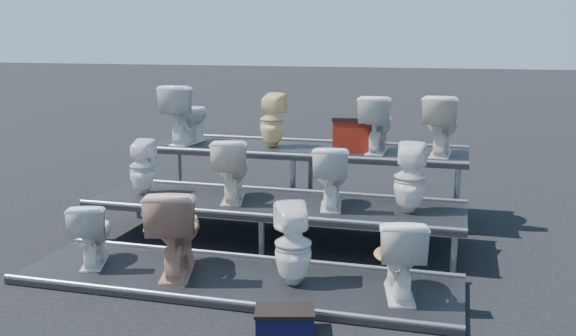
% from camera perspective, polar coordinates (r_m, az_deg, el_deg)
% --- Properties ---
extents(ground, '(80.00, 80.00, 0.00)m').
position_cam_1_polar(ground, '(7.35, -1.21, -6.56)').
color(ground, black).
rests_on(ground, ground).
extents(tier_front, '(4.20, 1.20, 0.06)m').
position_cam_1_polar(tier_front, '(6.18, -4.67, -9.94)').
color(tier_front, black).
rests_on(tier_front, ground).
extents(tier_mid, '(4.20, 1.20, 0.46)m').
position_cam_1_polar(tier_mid, '(7.28, -1.22, -4.84)').
color(tier_mid, black).
rests_on(tier_mid, ground).
extents(tier_back, '(4.20, 1.20, 0.86)m').
position_cam_1_polar(tier_back, '(8.45, 1.26, -1.11)').
color(tier_back, black).
rests_on(tier_back, ground).
extents(toilet_0, '(0.56, 0.72, 0.64)m').
position_cam_1_polar(toilet_0, '(6.71, -16.99, -5.49)').
color(toilet_0, silver).
rests_on(toilet_0, tier_front).
extents(toilet_1, '(0.69, 0.93, 0.85)m').
position_cam_1_polar(toilet_1, '(6.25, -9.96, -5.42)').
color(toilet_1, tan).
rests_on(toilet_1, tier_front).
extents(toilet_2, '(0.45, 0.46, 0.76)m').
position_cam_1_polar(toilet_2, '(5.88, 0.46, -6.81)').
color(toilet_2, silver).
rests_on(toilet_2, tier_front).
extents(toilet_3, '(0.54, 0.78, 0.73)m').
position_cam_1_polar(toilet_3, '(5.73, 9.91, -7.65)').
color(toilet_3, silver).
rests_on(toilet_3, tier_front).
extents(toilet_4, '(0.30, 0.31, 0.65)m').
position_cam_1_polar(toilet_4, '(7.76, -12.85, 0.10)').
color(toilet_4, silver).
rests_on(toilet_4, tier_mid).
extents(toilet_5, '(0.56, 0.78, 0.72)m').
position_cam_1_polar(toilet_5, '(7.29, -5.01, -0.08)').
color(toilet_5, silver).
rests_on(toilet_5, tier_mid).
extents(toilet_6, '(0.50, 0.73, 0.69)m').
position_cam_1_polar(toilet_6, '(6.99, 3.82, -0.70)').
color(toilet_6, silver).
rests_on(toilet_6, tier_mid).
extents(toilet_7, '(0.35, 0.36, 0.74)m').
position_cam_1_polar(toilet_7, '(6.87, 10.77, -0.88)').
color(toilet_7, silver).
rests_on(toilet_7, tier_mid).
extents(toilet_8, '(0.51, 0.82, 0.80)m').
position_cam_1_polar(toilet_8, '(8.83, -9.00, 4.78)').
color(toilet_8, silver).
rests_on(toilet_8, tier_back).
extents(toilet_9, '(0.35, 0.35, 0.71)m').
position_cam_1_polar(toilet_9, '(8.41, -1.42, 4.26)').
color(toilet_9, beige).
rests_on(toilet_9, tier_back).
extents(toilet_10, '(0.41, 0.71, 0.72)m').
position_cam_1_polar(toilet_10, '(8.13, 7.90, 3.95)').
color(toilet_10, silver).
rests_on(toilet_10, tier_back).
extents(toilet_11, '(0.46, 0.76, 0.74)m').
position_cam_1_polar(toilet_11, '(8.07, 13.46, 3.76)').
color(toilet_11, silver).
rests_on(toilet_11, tier_back).
extents(red_crate, '(0.57, 0.47, 0.39)m').
position_cam_1_polar(red_crate, '(8.19, 6.09, 2.89)').
color(red_crate, maroon).
rests_on(red_crate, tier_back).
extents(step_stool, '(0.51, 0.38, 0.16)m').
position_cam_1_polar(step_stool, '(5.22, -0.29, -13.53)').
color(step_stool, black).
rests_on(step_stool, ground).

